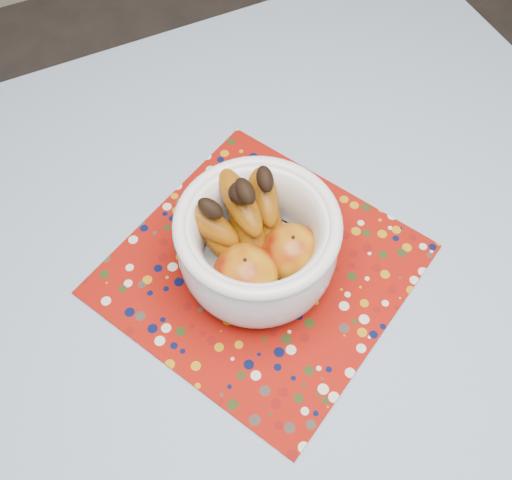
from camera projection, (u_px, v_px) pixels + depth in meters
table at (286, 344)px, 0.93m from camera, size 1.20×1.20×0.75m
tablecloth at (288, 323)px, 0.86m from camera, size 1.32×1.32×0.01m
placemat at (261, 269)px, 0.90m from camera, size 0.54×0.54×0.00m
fruit_bowl at (253, 239)px, 0.84m from camera, size 0.24×0.23×0.18m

